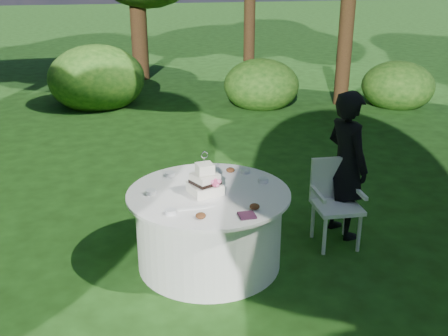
{
  "coord_description": "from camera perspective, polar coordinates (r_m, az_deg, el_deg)",
  "views": [
    {
      "loc": [
        -0.9,
        -4.47,
        2.77
      ],
      "look_at": [
        0.15,
        0.0,
        1.0
      ],
      "focal_mm": 42.0,
      "sensor_mm": 36.0,
      "label": 1
    }
  ],
  "objects": [
    {
      "name": "cake",
      "position": [
        4.9,
        -2.05,
        -1.55
      ],
      "size": [
        0.34,
        0.34,
        0.42
      ],
      "color": "silver",
      "rests_on": "table"
    },
    {
      "name": "chair",
      "position": [
        5.61,
        11.95,
        -3.01
      ],
      "size": [
        0.5,
        0.49,
        0.91
      ],
      "color": "white",
      "rests_on": "ground"
    },
    {
      "name": "petal_cups",
      "position": [
        4.83,
        0.55,
        -3.02
      ],
      "size": [
        0.59,
        1.07,
        0.05
      ],
      "color": "#562D16",
      "rests_on": "table"
    },
    {
      "name": "table",
      "position": [
        5.14,
        -1.64,
        -6.52
      ],
      "size": [
        1.56,
        1.56,
        0.77
      ],
      "color": "white",
      "rests_on": "ground"
    },
    {
      "name": "votives",
      "position": [
        5.08,
        -2.46,
        -1.85
      ],
      "size": [
        1.21,
        0.98,
        0.04
      ],
      "color": "silver",
      "rests_on": "table"
    },
    {
      "name": "ground",
      "position": [
        5.33,
        -1.6,
        -10.22
      ],
      "size": [
        80.0,
        80.0,
        0.0
      ],
      "primitive_type": "plane",
      "color": "#17350E",
      "rests_on": "ground"
    },
    {
      "name": "feather_plume",
      "position": [
        4.63,
        -3.72,
        -4.43
      ],
      "size": [
        0.48,
        0.07,
        0.01
      ],
      "primitive_type": "ellipsoid",
      "color": "white",
      "rests_on": "table"
    },
    {
      "name": "guest",
      "position": [
        5.69,
        13.16,
        0.33
      ],
      "size": [
        0.51,
        0.66,
        1.61
      ],
      "primitive_type": "imported",
      "rotation": [
        0.0,
        0.0,
        1.8
      ],
      "color": "black",
      "rests_on": "ground"
    },
    {
      "name": "napkins",
      "position": [
        4.5,
        2.52,
        -5.17
      ],
      "size": [
        0.14,
        0.14,
        0.02
      ],
      "primitive_type": "cube",
      "color": "#471E37",
      "rests_on": "table"
    }
  ]
}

